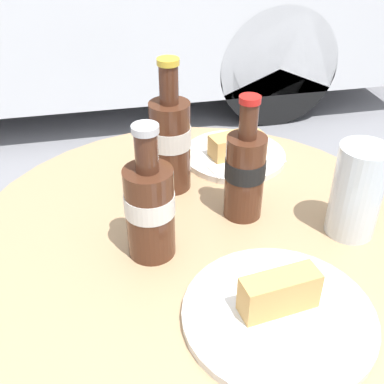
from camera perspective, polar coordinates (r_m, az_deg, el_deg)
name	(u,v)px	position (r m, az deg, el deg)	size (l,w,h in m)	color
bistro_table	(196,302)	(0.90, 0.51, -12.94)	(0.76, 0.76, 0.75)	#333333
cola_bottle_left	(245,171)	(0.78, 6.29, 2.43)	(0.07, 0.07, 0.21)	#4C2819
cola_bottle_right	(150,207)	(0.70, -5.03, -1.74)	(0.07, 0.07, 0.21)	#4C2819
cola_bottle_center	(170,140)	(0.84, -2.59, 6.14)	(0.07, 0.07, 0.24)	#4C2819
drinking_glass	(356,195)	(0.78, 18.88, -0.32)	(0.08, 0.08, 0.15)	black
lunch_plate_near	(279,311)	(0.65, 10.22, -13.67)	(0.25, 0.25, 0.07)	silver
lunch_plate_far	(235,152)	(0.97, 5.08, 4.72)	(0.21, 0.21, 0.06)	silver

